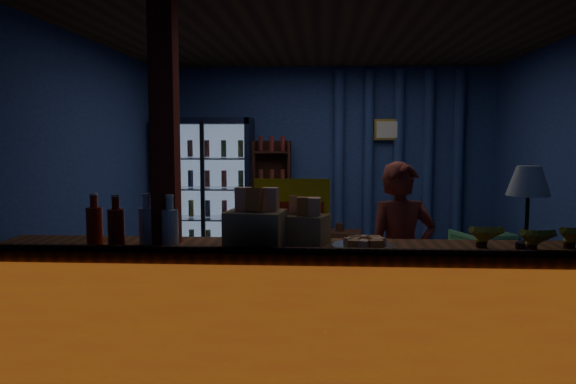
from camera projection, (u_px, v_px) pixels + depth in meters
The scene contains 18 objects.
ground at pixel (324, 302), 5.64m from camera, with size 4.60×4.60×0.00m, color #515154.
room_walls at pixel (325, 146), 5.49m from camera, with size 4.60×4.60×4.60m.
counter at pixel (325, 317), 3.70m from camera, with size 4.40×0.57×0.99m.
support_post at pixel (166, 192), 3.69m from camera, with size 0.16×0.16×2.60m, color maroon.
beverage_cooler at pixel (209, 191), 7.55m from camera, with size 1.20×0.62×1.90m.
bottle_shelf at pixel (272, 200), 7.65m from camera, with size 0.50×0.28×1.60m.
curtain_folds at pixel (398, 163), 7.58m from camera, with size 1.74×0.14×2.50m.
framed_picture at pixel (388, 130), 7.50m from camera, with size 0.36×0.04×0.28m.
shopkeeper at pixel (401, 258), 4.27m from camera, with size 0.54×0.35×1.47m, color maroon.
green_chair at pixel (481, 252), 6.76m from camera, with size 0.57×0.59×0.54m, color #56AC65.
side_table at pixel (340, 250), 6.99m from camera, with size 0.57×0.44×0.58m.
yellow_sign at pixel (292, 209), 3.87m from camera, with size 0.53×0.13×0.42m.
soda_bottles at pixel (132, 225), 3.64m from camera, with size 0.63×0.19×0.34m.
snack_box_left at pixel (256, 226), 3.61m from camera, with size 0.40×0.35×0.38m.
snack_box_centre at pixel (305, 227), 3.74m from camera, with size 0.35×0.32×0.31m.
pastry_tray at pixel (363, 245), 3.58m from camera, with size 0.41×0.41×0.07m.
banana_bunches at pixel (530, 236), 3.52m from camera, with size 0.80×0.30×0.17m.
table_lamp at pixel (528, 184), 3.51m from camera, with size 0.27×0.27×0.53m.
Camera 1 is at (-0.03, -5.52, 1.66)m, focal length 35.00 mm.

